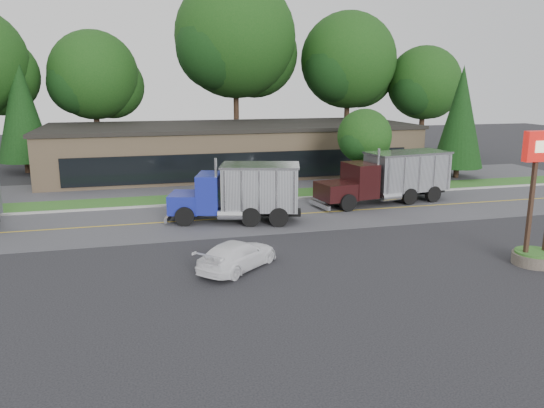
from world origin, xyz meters
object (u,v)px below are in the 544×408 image
Objects in this scene: dump_truck_blue at (242,191)px; rally_car at (238,255)px; bilo_sign at (539,220)px; dump_truck_maroon at (391,176)px.

rally_car is at bearing 93.32° from dump_truck_blue.
dump_truck_blue is (-11.13, 10.62, -0.22)m from bilo_sign.
dump_truck_maroon is 16.32m from rally_car.
rally_car is (-1.83, -7.89, -1.18)m from dump_truck_blue.
dump_truck_maroon reaches higher than rally_car.
rally_car is at bearing 168.10° from bilo_sign.
bilo_sign is 1.39× the size of rally_car.
bilo_sign is at bearing 152.69° from dump_truck_blue.
rally_car is at bearing 30.90° from dump_truck_maroon.
dump_truck_maroon is (10.70, 2.51, 0.01)m from dump_truck_blue.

